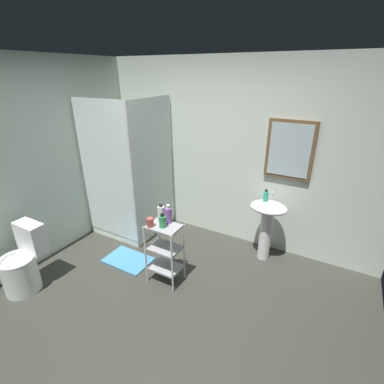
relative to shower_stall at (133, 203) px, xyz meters
name	(u,v)px	position (x,y,z in m)	size (l,w,h in m)	color
ground_plane	(151,315)	(1.22, -1.23, -0.47)	(4.20, 4.20, 0.02)	#33332D
wall_back	(227,154)	(1.23, 0.62, 0.79)	(4.20, 0.14, 2.50)	silver
wall_left	(14,171)	(-0.63, -1.23, 0.79)	(0.10, 4.20, 2.50)	silver
shower_stall	(133,203)	(0.00, 0.00, 0.00)	(0.92, 0.92, 2.00)	white
pedestal_sink	(267,219)	(1.95, 0.29, 0.12)	(0.46, 0.37, 0.81)	white
sink_faucet	(272,196)	(1.95, 0.41, 0.40)	(0.03, 0.03, 0.10)	silver
toilet	(23,264)	(-0.26, -1.58, -0.15)	(0.37, 0.49, 0.76)	white
storage_cart	(165,249)	(1.07, -0.70, -0.03)	(0.38, 0.28, 0.74)	silver
hand_soap_bottle	(266,196)	(1.90, 0.32, 0.41)	(0.06, 0.06, 0.15)	#2DBC99
body_wash_bottle_green	(163,221)	(1.07, -0.73, 0.35)	(0.08, 0.08, 0.16)	#319953
conditioner_bottle_purple	(168,215)	(1.07, -0.62, 0.37)	(0.07, 0.07, 0.22)	purple
lotion_bottle_white	(161,214)	(1.00, -0.65, 0.38)	(0.08, 0.08, 0.23)	white
rinse_cup	(150,222)	(0.94, -0.79, 0.33)	(0.08, 0.08, 0.10)	#B24742
bath_mat	(128,260)	(0.42, -0.65, -0.45)	(0.60, 0.40, 0.02)	teal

